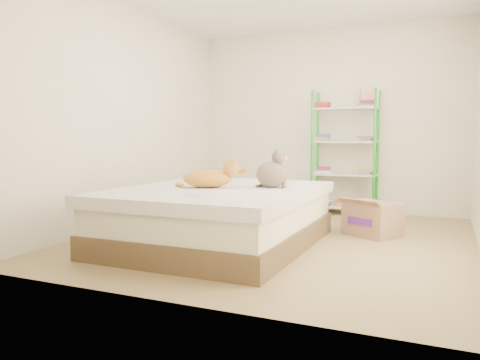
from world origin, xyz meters
The scene contains 7 objects.
room centered at (0.00, 0.00, 1.30)m, with size 3.81×4.21×2.61m.
bed centered at (-0.46, -0.50, 0.28)m, with size 1.78×2.22×0.57m.
orange_cat centered at (-0.55, -0.55, 0.68)m, with size 0.56×0.30×0.23m, color #C68346, non-canonical shape.
grey_cat centered at (0.02, -0.29, 0.75)m, with size 0.27×0.33×0.37m, color #745D4C, non-canonical shape.
shelf_unit centered at (0.31, 1.88, 0.80)m, with size 0.88×0.36×1.74m.
cardboard_box centered at (0.88, 0.55, 0.18)m, with size 0.66×0.69×0.42m.
white_bin centered at (-0.59, 1.85, 0.20)m, with size 0.39×0.36×0.39m.
Camera 1 is at (1.57, -4.59, 1.05)m, focal length 35.00 mm.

